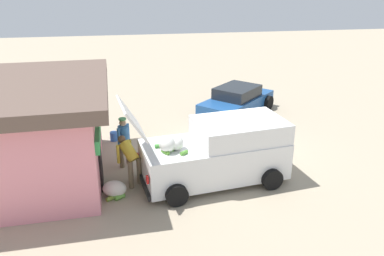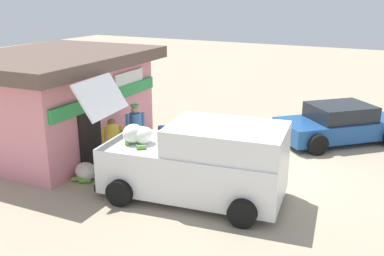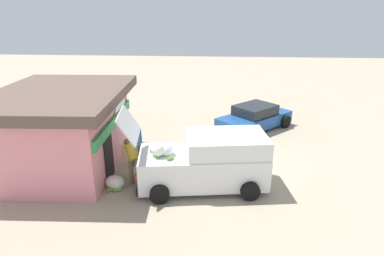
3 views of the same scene
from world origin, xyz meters
The scene contains 8 objects.
ground_plane centered at (0.00, 0.00, 0.00)m, with size 60.00×60.00×0.00m, color tan.
storefront_bar centered at (-0.93, 6.23, 1.57)m, with size 6.07×4.85×3.02m.
delivery_van centered at (-2.03, 0.78, 0.94)m, with size 2.71×5.01×2.73m.
parked_sedan centered at (3.80, -1.49, 0.59)m, with size 4.03×4.09×1.25m.
vendor_standing centered at (-0.59, 3.57, 0.95)m, with size 0.48×0.48×1.65m.
customer_bending centered at (-1.85, 3.41, 0.90)m, with size 0.72×0.71×1.49m.
unloaded_banana_pile centered at (-2.48, 3.89, 0.21)m, with size 0.72×0.82×0.45m.
paint_bucket centered at (1.55, 3.98, 0.17)m, with size 0.28×0.28×0.35m, color blue.
Camera 3 is at (-12.00, 0.57, 5.82)m, focal length 30.37 mm.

